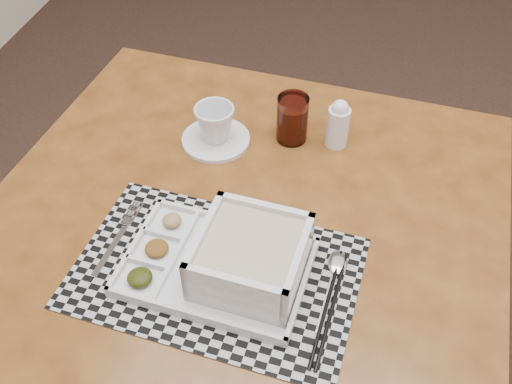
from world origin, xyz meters
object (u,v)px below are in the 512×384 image
at_px(juice_glass, 292,120).
at_px(creamer_bottle, 338,124).
at_px(serving_tray, 240,261).
at_px(cup, 215,123).
at_px(dining_table, 238,248).

height_order(juice_glass, creamer_bottle, creamer_bottle).
height_order(serving_tray, cup, serving_tray).
relative_size(cup, juice_glass, 0.81).
relative_size(dining_table, creamer_bottle, 9.37).
distance_m(cup, creamer_bottle, 0.26).
bearing_deg(creamer_bottle, juice_glass, -178.15).
xyz_separation_m(dining_table, serving_tray, (0.04, -0.12, 0.12)).
bearing_deg(dining_table, creamer_bottle, 60.45).
distance_m(dining_table, juice_glass, 0.30).
height_order(serving_tray, juice_glass, juice_glass).
height_order(cup, creamer_bottle, creamer_bottle).
bearing_deg(dining_table, cup, 115.35).
distance_m(serving_tray, juice_glass, 0.39).
xyz_separation_m(serving_tray, cup, (-0.14, 0.34, 0.01)).
bearing_deg(dining_table, serving_tray, -73.25).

